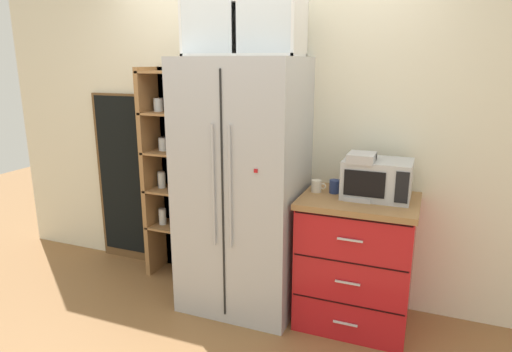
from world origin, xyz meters
The scene contains 13 objects.
ground_plane centered at (0.00, 0.00, 0.00)m, with size 10.70×10.70×0.00m, color olive.
wall_back_cream centered at (0.00, 0.40, 1.27)m, with size 5.00×0.10×2.55m, color silver.
refrigerator centered at (0.00, 0.01, 0.92)m, with size 0.84×0.70×1.84m.
pantry_shelf_column centered at (-0.71, 0.28, 0.91)m, with size 0.54×0.31×1.77m.
counter_cabinet centered at (0.83, 0.06, 0.46)m, with size 0.77×0.62×0.92m.
microwave centered at (0.93, 0.10, 1.05)m, with size 0.44×0.33×0.26m.
coffee_maker centered at (0.83, 0.06, 1.08)m, with size 0.17×0.20×0.31m.
mug_cream centered at (0.53, 0.08, 0.96)m, with size 0.11×0.07×0.09m.
mug_navy centered at (0.65, 0.11, 0.97)m, with size 0.11×0.07×0.09m.
bottle_cobalt centered at (0.83, 0.03, 1.03)m, with size 0.06×0.06×0.24m.
bottle_amber centered at (0.83, 0.05, 1.04)m, with size 0.06×0.06×0.27m.
upper_cabinet centered at (0.00, 0.06, 2.19)m, with size 0.81×0.32×0.69m.
chalkboard_menu centered at (-1.30, 0.33, 0.78)m, with size 0.60×0.04×1.54m.
Camera 1 is at (1.24, -2.85, 1.81)m, focal length 31.07 mm.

